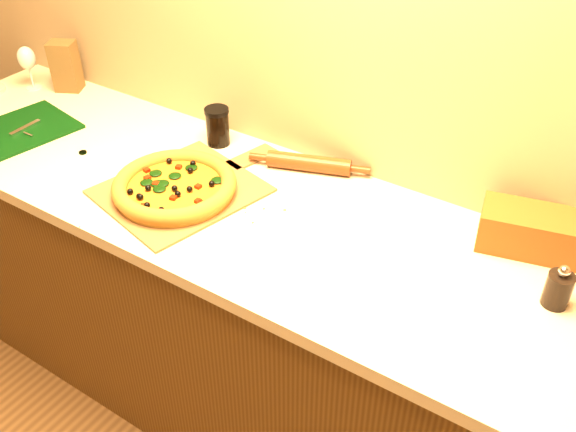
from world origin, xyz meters
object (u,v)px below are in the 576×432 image
object	(u,v)px
pizza_peel	(185,189)
rolling_pin	(309,163)
cutting_board	(12,133)
pizza	(175,186)
wine_glass	(27,59)
pepper_grinder	(558,289)
dark_jar	(218,126)

from	to	relation	value
pizza_peel	rolling_pin	xyz separation A→B (m)	(0.25, 0.29, 0.02)
pizza_peel	cutting_board	size ratio (longest dim) A/B	1.42
pizza	wine_glass	world-z (taller)	wine_glass
wine_glass	pizza_peel	bearing A→B (deg)	-12.77
cutting_board	pepper_grinder	distance (m)	1.76
pizza	rolling_pin	world-z (taller)	pizza
wine_glass	cutting_board	bearing A→B (deg)	-50.31
pepper_grinder	wine_glass	xyz separation A→B (m)	(-1.98, 0.10, 0.07)
cutting_board	pepper_grinder	size ratio (longest dim) A/B	3.67
wine_glass	pepper_grinder	bearing A→B (deg)	-2.91
cutting_board	rolling_pin	world-z (taller)	rolling_pin
pizza_peel	rolling_pin	distance (m)	0.38
dark_jar	pizza_peel	bearing A→B (deg)	-72.55
pizza_peel	rolling_pin	size ratio (longest dim) A/B	1.68
rolling_pin	dark_jar	size ratio (longest dim) A/B	2.87
pizza_peel	pizza	size ratio (longest dim) A/B	1.70
pizza	pizza_peel	bearing A→B (deg)	83.69
cutting_board	rolling_pin	size ratio (longest dim) A/B	1.18
pepper_grinder	dark_jar	xyz separation A→B (m)	(-1.12, 0.16, 0.02)
pepper_grinder	cutting_board	bearing A→B (deg)	-174.26
pizza	cutting_board	bearing A→B (deg)	-177.76
cutting_board	pizza	bearing A→B (deg)	13.06
pepper_grinder	dark_jar	bearing A→B (deg)	172.04
pepper_grinder	dark_jar	distance (m)	1.14
pizza_peel	pepper_grinder	bearing A→B (deg)	19.91
wine_glass	dark_jar	bearing A→B (deg)	3.83
cutting_board	dark_jar	world-z (taller)	dark_jar
pizza	pepper_grinder	world-z (taller)	pepper_grinder
pizza	dark_jar	world-z (taller)	dark_jar
cutting_board	pizza_peel	bearing A→B (deg)	16.02
pizza	pepper_grinder	xyz separation A→B (m)	(1.04, 0.15, 0.02)
pizza_peel	cutting_board	bearing A→B (deg)	-161.01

